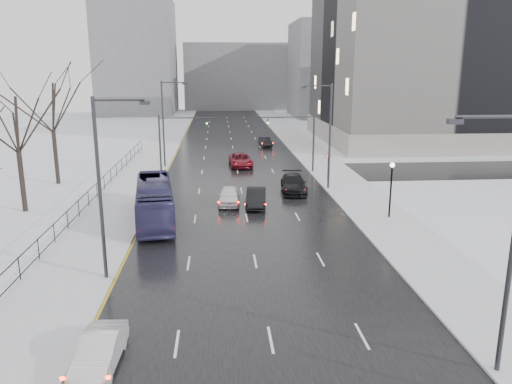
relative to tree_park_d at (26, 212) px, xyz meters
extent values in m
cube|color=black|center=(17.80, 26.00, 0.02)|extent=(16.00, 150.00, 0.04)
cube|color=black|center=(17.80, 14.00, 0.02)|extent=(130.00, 10.00, 0.04)
cube|color=silver|center=(7.30, 26.00, 0.08)|extent=(5.00, 150.00, 0.16)
cube|color=silver|center=(28.30, 26.00, 0.08)|extent=(5.00, 150.00, 0.16)
cube|color=white|center=(-2.20, 26.00, 0.06)|extent=(14.00, 150.00, 0.12)
cube|color=black|center=(4.80, -4.00, 1.41)|extent=(0.04, 70.00, 0.05)
cube|color=black|center=(4.80, -4.00, 0.41)|extent=(0.04, 70.00, 0.05)
cylinder|color=black|center=(4.80, -4.00, 0.81)|extent=(0.06, 0.06, 1.30)
cylinder|color=#2D2D33|center=(26.20, -24.00, 5.00)|extent=(0.20, 0.20, 10.00)
cylinder|color=#2D2D33|center=(24.90, -24.00, 9.80)|extent=(2.60, 0.12, 0.12)
cube|color=#2D2D33|center=(23.60, -24.00, 9.65)|extent=(0.50, 0.25, 0.18)
cylinder|color=#2D2D33|center=(26.20, 6.00, 5.00)|extent=(0.20, 0.20, 10.00)
cylinder|color=#2D2D33|center=(24.90, 6.00, 9.80)|extent=(2.60, 0.12, 0.12)
cube|color=#2D2D33|center=(23.60, 6.00, 9.65)|extent=(0.50, 0.25, 0.18)
cylinder|color=#2D2D33|center=(9.40, -14.00, 5.00)|extent=(0.20, 0.20, 10.00)
cylinder|color=#2D2D33|center=(10.70, -14.00, 9.80)|extent=(2.60, 0.12, 0.12)
cube|color=#2D2D33|center=(12.00, -14.00, 9.65)|extent=(0.50, 0.25, 0.18)
cylinder|color=#2D2D33|center=(9.40, 18.00, 5.00)|extent=(0.20, 0.20, 10.00)
cylinder|color=#2D2D33|center=(10.70, 18.00, 9.80)|extent=(2.60, 0.12, 0.12)
cube|color=#2D2D33|center=(12.00, 18.00, 9.65)|extent=(0.50, 0.25, 0.18)
cylinder|color=black|center=(28.80, -4.00, 2.16)|extent=(0.14, 0.14, 4.00)
sphere|color=#FFE5B2|center=(28.80, -4.00, 4.26)|extent=(0.36, 0.36, 0.36)
cylinder|color=#2D2D33|center=(26.20, 14.00, 3.25)|extent=(0.20, 0.20, 6.50)
cylinder|color=#2D2D33|center=(23.20, 14.00, 6.20)|extent=(6.00, 0.12, 0.12)
imported|color=#2D2D33|center=(21.10, 14.00, 5.60)|extent=(0.15, 0.18, 0.90)
sphere|color=#19FF33|center=(21.10, 13.85, 5.60)|extent=(0.16, 0.16, 0.16)
cylinder|color=#2D2D33|center=(9.40, 14.00, 3.25)|extent=(0.20, 0.20, 6.50)
cylinder|color=#2D2D33|center=(12.40, 14.00, 6.20)|extent=(6.00, 0.12, 0.12)
imported|color=#2D2D33|center=(14.50, 14.00, 5.60)|extent=(0.15, 0.18, 0.90)
sphere|color=#19FF33|center=(14.50, 13.85, 5.60)|extent=(0.16, 0.16, 0.16)
cylinder|color=#2D2D33|center=(27.00, 10.00, 1.41)|extent=(0.06, 0.06, 2.50)
cylinder|color=white|center=(27.00, 10.00, 2.56)|extent=(0.60, 0.03, 0.60)
torus|color=#B20C0C|center=(27.00, 10.00, 2.56)|extent=(0.58, 0.06, 0.58)
cube|color=gray|center=(52.80, 38.00, 12.00)|extent=(40.00, 30.00, 24.00)
cube|color=gray|center=(52.80, 38.00, 1.50)|extent=(40.60, 30.60, 3.00)
cube|color=slate|center=(45.80, 81.00, 11.00)|extent=(24.00, 20.00, 22.00)
cube|color=slate|center=(-4.20, 91.00, 14.00)|extent=(18.00, 22.00, 28.00)
cube|color=slate|center=(21.80, 106.00, 9.00)|extent=(30.00, 18.00, 18.00)
imported|color=silver|center=(10.97, -22.45, 0.71)|extent=(1.57, 4.09, 1.33)
imported|color=navy|center=(10.80, -3.24, 1.58)|extent=(4.01, 11.28, 3.07)
imported|color=white|center=(16.53, 1.13, 0.79)|extent=(1.97, 4.47, 1.50)
imported|color=black|center=(18.79, 0.29, 0.80)|extent=(2.06, 4.74, 1.51)
imported|color=maroon|center=(18.30, 17.96, 0.81)|extent=(2.83, 5.65, 1.54)
imported|color=black|center=(22.69, 5.03, 0.85)|extent=(2.68, 5.75, 1.62)
imported|color=black|center=(22.63, 33.25, 0.72)|extent=(1.86, 4.26, 1.36)
camera|label=1|loc=(15.72, -40.14, 11.38)|focal=35.00mm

